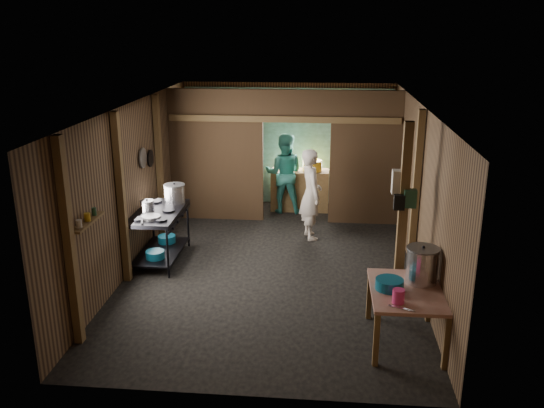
# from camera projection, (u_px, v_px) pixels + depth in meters

# --- Properties ---
(floor) EXTENTS (4.50, 7.00, 0.00)m
(floor) POSITION_uv_depth(u_px,v_px,m) (273.00, 264.00, 9.38)
(floor) COLOR black
(floor) RESTS_ON ground
(ceiling) EXTENTS (4.50, 7.00, 0.00)m
(ceiling) POSITION_uv_depth(u_px,v_px,m) (273.00, 105.00, 8.59)
(ceiling) COLOR #2A2723
(ceiling) RESTS_ON ground
(wall_back) EXTENTS (4.50, 0.00, 2.60)m
(wall_back) POSITION_uv_depth(u_px,v_px,m) (288.00, 144.00, 12.31)
(wall_back) COLOR brown
(wall_back) RESTS_ON ground
(wall_front) EXTENTS (4.50, 0.00, 2.60)m
(wall_front) POSITION_uv_depth(u_px,v_px,m) (241.00, 285.00, 5.66)
(wall_front) COLOR brown
(wall_front) RESTS_ON ground
(wall_left) EXTENTS (0.00, 7.00, 2.60)m
(wall_left) POSITION_uv_depth(u_px,v_px,m) (134.00, 185.00, 9.18)
(wall_left) COLOR brown
(wall_left) RESTS_ON ground
(wall_right) EXTENTS (0.00, 7.00, 2.60)m
(wall_right) POSITION_uv_depth(u_px,v_px,m) (418.00, 192.00, 8.79)
(wall_right) COLOR brown
(wall_right) RESTS_ON ground
(partition_left) EXTENTS (1.85, 0.10, 2.60)m
(partition_left) POSITION_uv_depth(u_px,v_px,m) (216.00, 156.00, 11.19)
(partition_left) COLOR #3E2A19
(partition_left) RESTS_ON floor
(partition_right) EXTENTS (1.35, 0.10, 2.60)m
(partition_right) POSITION_uv_depth(u_px,v_px,m) (365.00, 159.00, 10.93)
(partition_right) COLOR #3E2A19
(partition_right) RESTS_ON floor
(partition_header) EXTENTS (1.30, 0.10, 0.60)m
(partition_header) POSITION_uv_depth(u_px,v_px,m) (297.00, 106.00, 10.75)
(partition_header) COLOR #3E2A19
(partition_header) RESTS_ON wall_back
(turquoise_panel) EXTENTS (4.40, 0.06, 2.50)m
(turquoise_panel) POSITION_uv_depth(u_px,v_px,m) (288.00, 146.00, 12.26)
(turquoise_panel) COLOR #7FC4C7
(turquoise_panel) RESTS_ON wall_back
(back_counter) EXTENTS (1.20, 0.50, 0.85)m
(back_counter) POSITION_uv_depth(u_px,v_px,m) (300.00, 190.00, 12.02)
(back_counter) COLOR brown
(back_counter) RESTS_ON floor
(wall_clock) EXTENTS (0.20, 0.03, 0.20)m
(wall_clock) POSITION_uv_depth(u_px,v_px,m) (300.00, 117.00, 12.01)
(wall_clock) COLOR beige
(wall_clock) RESTS_ON wall_back
(post_left_a) EXTENTS (0.10, 0.12, 2.60)m
(post_left_a) POSITION_uv_depth(u_px,v_px,m) (69.00, 244.00, 6.71)
(post_left_a) COLOR brown
(post_left_a) RESTS_ON floor
(post_left_b) EXTENTS (0.10, 0.12, 2.60)m
(post_left_b) POSITION_uv_depth(u_px,v_px,m) (122.00, 199.00, 8.42)
(post_left_b) COLOR brown
(post_left_b) RESTS_ON floor
(post_left_c) EXTENTS (0.10, 0.12, 2.60)m
(post_left_c) POSITION_uv_depth(u_px,v_px,m) (159.00, 167.00, 10.32)
(post_left_c) COLOR brown
(post_left_c) RESTS_ON floor
(post_right) EXTENTS (0.10, 0.12, 2.60)m
(post_right) POSITION_uv_depth(u_px,v_px,m) (416.00, 195.00, 8.60)
(post_right) COLOR brown
(post_right) RESTS_ON floor
(post_free) EXTENTS (0.12, 0.12, 2.60)m
(post_free) POSITION_uv_depth(u_px,v_px,m) (402.00, 218.00, 7.59)
(post_free) COLOR brown
(post_free) RESTS_ON floor
(cross_beam) EXTENTS (4.40, 0.12, 0.12)m
(cross_beam) POSITION_uv_depth(u_px,v_px,m) (283.00, 119.00, 10.80)
(cross_beam) COLOR brown
(cross_beam) RESTS_ON wall_left
(pan_lid_big) EXTENTS (0.03, 0.34, 0.34)m
(pan_lid_big) POSITION_uv_depth(u_px,v_px,m) (143.00, 158.00, 9.45)
(pan_lid_big) COLOR slate
(pan_lid_big) RESTS_ON wall_left
(pan_lid_small) EXTENTS (0.03, 0.30, 0.30)m
(pan_lid_small) POSITION_uv_depth(u_px,v_px,m) (150.00, 158.00, 9.86)
(pan_lid_small) COLOR black
(pan_lid_small) RESTS_ON wall_left
(wall_shelf) EXTENTS (0.14, 0.80, 0.03)m
(wall_shelf) POSITION_uv_depth(u_px,v_px,m) (88.00, 222.00, 7.15)
(wall_shelf) COLOR brown
(wall_shelf) RESTS_ON wall_left
(jar_white) EXTENTS (0.07, 0.07, 0.10)m
(jar_white) POSITION_uv_depth(u_px,v_px,m) (79.00, 224.00, 6.89)
(jar_white) COLOR beige
(jar_white) RESTS_ON wall_shelf
(jar_yellow) EXTENTS (0.08, 0.08, 0.10)m
(jar_yellow) POSITION_uv_depth(u_px,v_px,m) (87.00, 217.00, 7.13)
(jar_yellow) COLOR gold
(jar_yellow) RESTS_ON wall_shelf
(jar_green) EXTENTS (0.06, 0.06, 0.10)m
(jar_green) POSITION_uv_depth(u_px,v_px,m) (94.00, 212.00, 7.34)
(jar_green) COLOR #204931
(jar_green) RESTS_ON wall_shelf
(bag_white) EXTENTS (0.22, 0.15, 0.32)m
(bag_white) POSITION_uv_depth(u_px,v_px,m) (400.00, 182.00, 7.52)
(bag_white) COLOR beige
(bag_white) RESTS_ON post_free
(bag_green) EXTENTS (0.16, 0.12, 0.24)m
(bag_green) POSITION_uv_depth(u_px,v_px,m) (410.00, 198.00, 7.43)
(bag_green) COLOR #204931
(bag_green) RESTS_ON post_free
(bag_black) EXTENTS (0.14, 0.10, 0.20)m
(bag_black) POSITION_uv_depth(u_px,v_px,m) (399.00, 202.00, 7.44)
(bag_black) COLOR black
(bag_black) RESTS_ON post_free
(gas_range) EXTENTS (0.75, 1.47, 0.86)m
(gas_range) POSITION_uv_depth(u_px,v_px,m) (160.00, 236.00, 9.40)
(gas_range) COLOR black
(gas_range) RESTS_ON floor
(prep_table) EXTENTS (0.87, 1.20, 0.71)m
(prep_table) POSITION_uv_depth(u_px,v_px,m) (405.00, 316.00, 6.99)
(prep_table) COLOR tan
(prep_table) RESTS_ON floor
(stove_pot_large) EXTENTS (0.46, 0.46, 0.36)m
(stove_pot_large) POSITION_uv_depth(u_px,v_px,m) (175.00, 194.00, 9.62)
(stove_pot_large) COLOR silver
(stove_pot_large) RESTS_ON gas_range
(stove_pot_med) EXTENTS (0.24, 0.24, 0.20)m
(stove_pot_med) POSITION_uv_depth(u_px,v_px,m) (147.00, 206.00, 9.24)
(stove_pot_med) COLOR silver
(stove_pot_med) RESTS_ON gas_range
(frying_pan) EXTENTS (0.43, 0.58, 0.07)m
(frying_pan) POSITION_uv_depth(u_px,v_px,m) (151.00, 217.00, 8.90)
(frying_pan) COLOR slate
(frying_pan) RESTS_ON gas_range
(blue_tub_front) EXTENTS (0.30, 0.30, 0.12)m
(blue_tub_front) POSITION_uv_depth(u_px,v_px,m) (155.00, 255.00, 9.17)
(blue_tub_front) COLOR #0E5875
(blue_tub_front) RESTS_ON gas_range
(blue_tub_back) EXTENTS (0.30, 0.30, 0.12)m
(blue_tub_back) POSITION_uv_depth(u_px,v_px,m) (167.00, 239.00, 9.83)
(blue_tub_back) COLOR #0E5875
(blue_tub_back) RESTS_ON gas_range
(stock_pot) EXTENTS (0.52, 0.52, 0.48)m
(stock_pot) POSITION_uv_depth(u_px,v_px,m) (422.00, 266.00, 7.03)
(stock_pot) COLOR silver
(stock_pot) RESTS_ON prep_table
(wash_basin) EXTENTS (0.44, 0.44, 0.13)m
(wash_basin) POSITION_uv_depth(u_px,v_px,m) (389.00, 284.00, 6.88)
(wash_basin) COLOR #0E5875
(wash_basin) RESTS_ON prep_table
(pink_bucket) EXTENTS (0.18, 0.18, 0.17)m
(pink_bucket) POSITION_uv_depth(u_px,v_px,m) (398.00, 296.00, 6.53)
(pink_bucket) COLOR #E7347D
(pink_bucket) RESTS_ON prep_table
(knife) EXTENTS (0.29, 0.15, 0.01)m
(knife) POSITION_uv_depth(u_px,v_px,m) (401.00, 308.00, 6.42)
(knife) COLOR silver
(knife) RESTS_ON prep_table
(yellow_tub) EXTENTS (0.40, 0.40, 0.22)m
(yellow_tub) POSITION_uv_depth(u_px,v_px,m) (312.00, 166.00, 11.84)
(yellow_tub) COLOR gold
(yellow_tub) RESTS_ON back_counter
(cook) EXTENTS (0.56, 0.70, 1.66)m
(cook) POSITION_uv_depth(u_px,v_px,m) (311.00, 194.00, 10.30)
(cook) COLOR silver
(cook) RESTS_ON floor
(worker_back) EXTENTS (0.81, 0.64, 1.65)m
(worker_back) POSITION_uv_depth(u_px,v_px,m) (284.00, 173.00, 11.77)
(worker_back) COLOR teal
(worker_back) RESTS_ON floor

